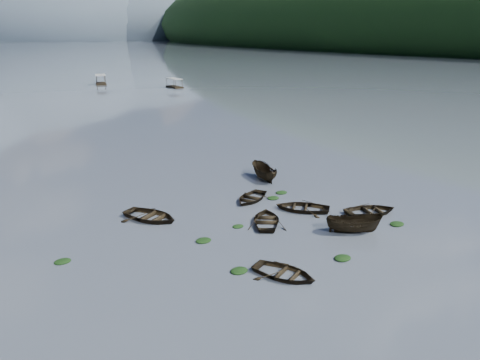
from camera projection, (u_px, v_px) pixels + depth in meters
ground_plane at (348, 261)px, 28.47m from camera, size 2400.00×2400.00×0.00m
haze_mtn_c at (30, 39)px, 819.26m from camera, size 520.00×520.00×260.00m
haze_mtn_d at (129, 38)px, 913.07m from camera, size 520.00×520.00×220.00m
rowboat_0 at (284, 276)px, 26.73m from camera, size 4.09×4.62×0.79m
rowboat_1 at (267, 223)px, 34.18m from camera, size 4.66×4.94×0.83m
rowboat_2 at (353, 232)px, 32.62m from camera, size 4.11×3.37×1.52m
rowboat_3 at (302, 210)px, 36.63m from camera, size 5.05×5.09×0.87m
rowboat_4 at (371, 213)px, 35.95m from camera, size 4.84×4.13×0.85m
rowboat_6 at (151, 219)px, 34.84m from camera, size 4.89×5.42×0.92m
rowboat_7 at (251, 200)px, 38.80m from camera, size 4.69×4.26×0.80m
rowboat_8 at (264, 179)px, 44.33m from camera, size 2.39×4.39×1.61m
weed_clump_0 at (239, 272)px, 27.25m from camera, size 1.08×0.88×0.24m
weed_clump_1 at (238, 227)px, 33.48m from camera, size 0.86×0.68×0.19m
weed_clump_2 at (342, 259)px, 28.76m from camera, size 1.13×0.90×0.24m
weed_clump_3 at (273, 199)px, 39.11m from camera, size 1.03×0.87×0.23m
weed_clump_4 at (397, 225)px, 33.85m from camera, size 1.13×0.90×0.23m
weed_clump_5 at (63, 262)px, 28.36m from camera, size 1.02×0.82×0.21m
weed_clump_6 at (203, 241)px, 31.18m from camera, size 1.08×0.90×0.22m
weed_clump_7 at (281, 193)px, 40.44m from camera, size 1.06×0.84×0.23m
pontoon_centre at (101, 84)px, 123.46m from camera, size 4.15×6.66×2.37m
pontoon_right at (175, 88)px, 116.37m from camera, size 2.35×5.57×2.13m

